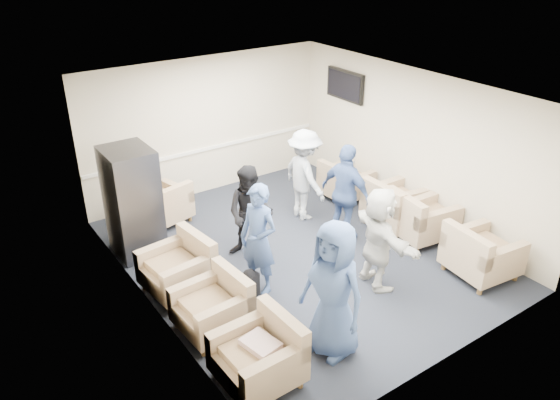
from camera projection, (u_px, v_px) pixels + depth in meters
floor at (298, 254)px, 8.95m from camera, size 6.00×6.00×0.00m
ceiling at (300, 92)px, 7.75m from camera, size 6.00×6.00×0.00m
back_wall at (207, 126)px, 10.55m from camera, size 5.00×0.02×2.70m
front_wall at (457, 269)px, 6.15m from camera, size 5.00×0.02×2.70m
left_wall at (144, 224)px, 7.08m from camera, size 0.02×6.00×2.70m
right_wall at (413, 146)px, 9.62m from camera, size 0.02×6.00×2.70m
chair_rail at (209, 148)px, 10.74m from camera, size 4.98×0.04×0.06m
tv at (345, 85)px, 10.60m from camera, size 0.10×1.00×0.58m
armchair_left_near at (262, 357)px, 6.31m from camera, size 0.90×0.90×0.70m
armchair_left_mid at (215, 308)px, 7.15m from camera, size 0.89×0.89×0.67m
armchair_left_far at (181, 269)px, 7.93m from camera, size 0.98×0.98×0.71m
armchair_right_near at (479, 255)px, 8.23m from camera, size 1.01×1.01×0.73m
armchair_right_midnear at (419, 219)px, 9.24m from camera, size 1.05×1.05×0.74m
armchair_right_midfar at (395, 207)px, 9.61m from camera, size 0.96×0.96×0.76m
armchair_right_far at (344, 183)px, 10.63m from camera, size 0.86×0.86×0.66m
armchair_corner at (164, 206)px, 9.76m from camera, size 1.00×1.00×0.67m
vending_machine at (133, 202)px, 8.66m from camera, size 0.73×0.85×1.79m
backpack at (249, 283)px, 7.84m from camera, size 0.29×0.23×0.44m
pillow at (261, 345)px, 6.22m from camera, size 0.39×0.47×0.12m
person_front_left at (334, 290)px, 6.53m from camera, size 0.74×0.98×1.82m
person_mid_left at (259, 240)px, 7.72m from camera, size 0.57×0.71×1.68m
person_back_left at (251, 214)px, 8.54m from camera, size 0.94×0.97×1.57m
person_back_right at (305, 175)px, 9.72m from camera, size 0.69×1.12×1.68m
person_mid_right at (346, 194)px, 9.02m from camera, size 0.58×1.06×1.71m
person_front_right at (379, 238)px, 7.85m from camera, size 0.75×1.53×1.58m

